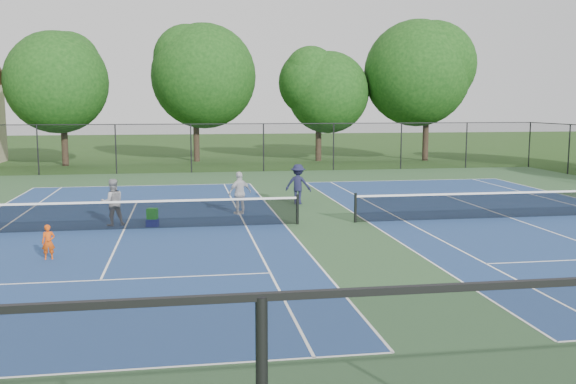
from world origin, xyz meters
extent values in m
plane|color=#234716|center=(0.00, 0.00, 0.00)|extent=(140.00, 140.00, 0.00)
cube|color=#2A4B2A|center=(0.00, 0.00, 0.00)|extent=(36.00, 36.00, 0.01)
cube|color=navy|center=(-7.00, 0.00, 0.01)|extent=(10.97, 23.77, 0.00)
cube|color=white|center=(-7.00, 11.88, 0.01)|extent=(10.97, 0.06, 0.00)
cube|color=white|center=(-7.00, -11.88, 0.01)|extent=(10.97, 0.06, 0.00)
cube|color=white|center=(-1.51, 0.00, 0.01)|extent=(0.06, 23.77, 0.00)
cube|color=white|center=(-2.88, 0.00, 0.01)|extent=(0.06, 23.77, 0.00)
cube|color=white|center=(-7.00, 6.40, 0.01)|extent=(8.23, 0.06, 0.00)
cube|color=white|center=(-7.00, -6.40, 0.01)|extent=(8.23, 0.06, 0.00)
cube|color=white|center=(-7.00, 0.00, 0.01)|extent=(0.06, 12.80, 0.00)
cylinder|color=black|center=(-1.05, 0.00, 0.54)|extent=(0.10, 0.10, 1.07)
cube|color=black|center=(-7.00, 0.00, 0.47)|extent=(11.90, 0.01, 0.90)
cube|color=white|center=(-7.00, 0.00, 0.95)|extent=(11.90, 0.04, 0.07)
cube|color=navy|center=(7.00, 0.00, 0.01)|extent=(10.97, 23.77, 0.00)
cube|color=white|center=(7.00, 11.88, 0.01)|extent=(10.97, 0.06, 0.00)
cube|color=white|center=(1.51, 0.00, 0.01)|extent=(0.06, 23.77, 0.00)
cube|color=white|center=(2.88, 0.00, 0.01)|extent=(0.06, 23.77, 0.00)
cube|color=white|center=(7.00, 6.40, 0.01)|extent=(8.23, 0.06, 0.00)
cube|color=white|center=(7.00, 0.00, 0.01)|extent=(0.06, 12.80, 0.00)
cylinder|color=black|center=(1.05, 0.00, 0.54)|extent=(0.10, 0.10, 1.07)
cube|color=black|center=(7.00, 0.00, 0.47)|extent=(11.90, 0.01, 0.90)
cube|color=white|center=(7.00, 0.00, 0.95)|extent=(11.90, 0.04, 0.07)
cylinder|color=black|center=(-13.50, 18.00, 1.50)|extent=(0.08, 0.08, 3.00)
cylinder|color=black|center=(-9.00, 18.00, 1.50)|extent=(0.08, 0.08, 3.00)
cylinder|color=black|center=(-4.50, 18.00, 1.50)|extent=(0.08, 0.08, 3.00)
cylinder|color=black|center=(0.00, 18.00, 1.50)|extent=(0.08, 0.08, 3.00)
cylinder|color=black|center=(4.50, 18.00, 1.50)|extent=(0.08, 0.08, 3.00)
cylinder|color=black|center=(9.00, 18.00, 1.50)|extent=(0.08, 0.08, 3.00)
cylinder|color=black|center=(13.50, 18.00, 1.50)|extent=(0.08, 0.08, 3.00)
cylinder|color=black|center=(18.00, 18.00, 1.50)|extent=(0.08, 0.08, 3.00)
cylinder|color=black|center=(18.00, 13.50, 1.50)|extent=(0.08, 0.08, 3.00)
cube|color=black|center=(0.00, 18.00, 1.50)|extent=(36.00, 0.01, 3.00)
cube|color=black|center=(0.00, 18.00, 3.00)|extent=(36.00, 0.05, 0.05)
cylinder|color=#2D2116|center=(-13.00, 24.00, 1.89)|extent=(0.44, 0.44, 3.78)
sphere|color=#0F350E|center=(-13.00, 24.00, 5.65)|extent=(6.80, 6.80, 6.80)
sphere|color=#0F350E|center=(-13.00, 24.00, 6.31)|extent=(5.58, 5.58, 5.58)
sphere|color=#0F350E|center=(-13.00, 24.00, 6.98)|extent=(4.35, 4.35, 4.35)
cylinder|color=#2D2116|center=(-4.00, 26.00, 2.07)|extent=(0.44, 0.44, 4.14)
sphere|color=#0F350E|center=(-4.00, 26.00, 6.23)|extent=(7.60, 7.60, 7.60)
sphere|color=#0F350E|center=(-4.00, 26.00, 6.85)|extent=(6.23, 6.23, 6.23)
sphere|color=#0F350E|center=(-4.00, 26.00, 7.48)|extent=(4.86, 4.86, 4.86)
cylinder|color=#2D2116|center=(5.00, 25.00, 1.71)|extent=(0.44, 0.44, 3.42)
sphere|color=#0F350E|center=(5.00, 25.00, 5.07)|extent=(6.00, 6.00, 6.00)
sphere|color=#0F350E|center=(5.00, 25.00, 5.77)|extent=(4.92, 4.92, 4.92)
sphere|color=#0F350E|center=(5.00, 25.00, 6.48)|extent=(3.84, 3.84, 3.84)
cylinder|color=#2D2116|center=(13.00, 24.00, 2.16)|extent=(0.44, 0.44, 4.32)
sphere|color=#0F350E|center=(13.00, 24.00, 6.46)|extent=(7.80, 7.80, 7.80)
sphere|color=#0F350E|center=(13.00, 24.00, 7.08)|extent=(6.40, 6.40, 6.40)
sphere|color=#0F350E|center=(13.00, 24.00, 7.69)|extent=(4.99, 4.99, 4.99)
imported|color=#D3470E|center=(-8.65, -3.98, 0.48)|extent=(0.38, 0.27, 0.96)
imported|color=gray|center=(-7.44, 0.80, 0.82)|extent=(0.93, 0.81, 1.65)
imported|color=silver|center=(-2.87, 2.41, 0.83)|extent=(1.05, 0.78, 1.66)
imported|color=#171934|center=(-0.21, 4.57, 0.85)|extent=(1.25, 0.99, 1.70)
cube|color=navy|center=(-6.08, 0.40, 0.14)|extent=(0.45, 0.37, 0.27)
cube|color=green|center=(-6.08, 0.40, 0.46)|extent=(0.40, 0.36, 0.37)
camera|label=1|loc=(-4.96, -21.88, 4.20)|focal=40.00mm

